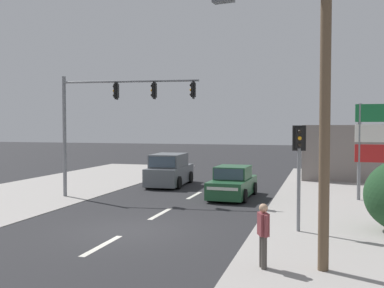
# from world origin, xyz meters

# --- Properties ---
(ground_plane) EXTENTS (140.00, 140.00, 0.00)m
(ground_plane) POSITION_xyz_m (0.00, 0.00, 0.00)
(ground_plane) COLOR #28282B
(lane_dash_near) EXTENTS (0.20, 2.40, 0.01)m
(lane_dash_near) POSITION_xyz_m (0.00, -2.00, 0.00)
(lane_dash_near) COLOR silver
(lane_dash_near) RESTS_ON ground
(lane_dash_mid) EXTENTS (0.20, 2.40, 0.01)m
(lane_dash_mid) POSITION_xyz_m (0.00, 3.00, 0.00)
(lane_dash_mid) COLOR silver
(lane_dash_mid) RESTS_ON ground
(lane_dash_far) EXTENTS (0.20, 2.40, 0.01)m
(lane_dash_far) POSITION_xyz_m (0.00, 8.00, 0.00)
(lane_dash_far) COLOR silver
(lane_dash_far) RESTS_ON ground
(kerb_left_verge) EXTENTS (8.00, 40.00, 0.02)m
(kerb_left_verge) POSITION_xyz_m (-8.50, 4.00, 0.01)
(kerb_left_verge) COLOR #A39E99
(kerb_left_verge) RESTS_ON ground
(utility_pole_foreground_right) EXTENTS (3.77, 0.65, 9.63)m
(utility_pole_foreground_right) POSITION_xyz_m (6.15, -2.59, 5.18)
(utility_pole_foreground_right) COLOR brown
(utility_pole_foreground_right) RESTS_ON ground
(traffic_signal_mast) EXTENTS (6.85, 1.06, 6.00)m
(traffic_signal_mast) POSITION_xyz_m (-3.76, 6.12, 4.35)
(traffic_signal_mast) COLOR slate
(traffic_signal_mast) RESTS_ON ground
(pedestal_signal_right_kerb) EXTENTS (0.44, 0.30, 3.56)m
(pedestal_signal_right_kerb) POSITION_xyz_m (5.50, 1.39, 2.42)
(pedestal_signal_right_kerb) COLOR slate
(pedestal_signal_right_kerb) RESTS_ON ground
(shopping_plaza_sign) EXTENTS (2.10, 0.16, 4.60)m
(shopping_plaza_sign) POSITION_xyz_m (8.78, 8.71, 2.98)
(shopping_plaza_sign) COLOR slate
(shopping_plaza_sign) RESTS_ON ground
(suv_kerbside_parked) EXTENTS (2.23, 4.62, 1.90)m
(suv_kerbside_parked) POSITION_xyz_m (-2.46, 11.26, 0.88)
(suv_kerbside_parked) COLOR slate
(suv_kerbside_parked) RESTS_ON ground
(sedan_receding_far) EXTENTS (1.99, 4.29, 1.56)m
(sedan_receding_far) POSITION_xyz_m (2.02, 7.85, 0.70)
(sedan_receding_far) COLOR #235633
(sedan_receding_far) RESTS_ON ground
(pedestrian_at_kerb) EXTENTS (0.34, 0.52, 1.63)m
(pedestrian_at_kerb) POSITION_xyz_m (4.85, -2.86, 0.93)
(pedestrian_at_kerb) COLOR #47423D
(pedestrian_at_kerb) RESTS_ON ground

